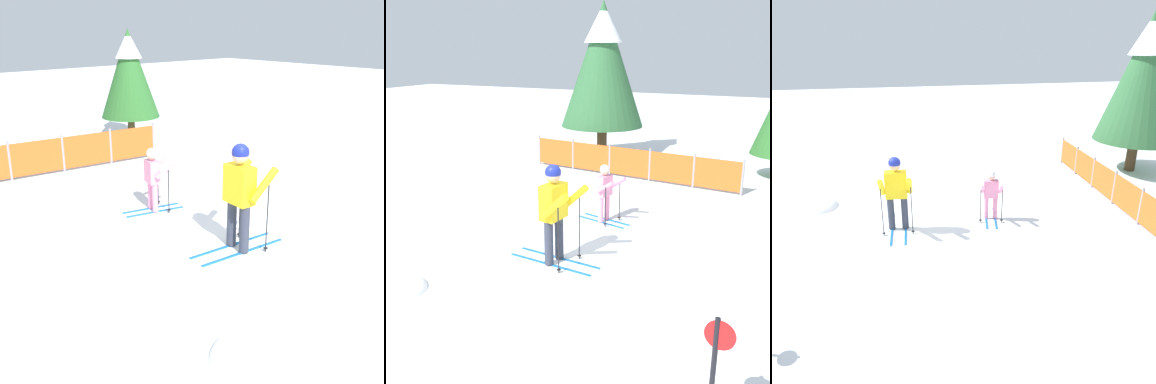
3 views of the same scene
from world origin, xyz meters
The scene contains 7 objects.
ground_plane centered at (0.00, 0.00, 0.00)m, with size 60.00×60.00×0.00m, color white.
skier_adult centered at (-0.17, -0.14, 1.01)m, with size 1.63×0.76×1.69m.
skier_child centered at (-0.18, 2.04, 0.71)m, with size 1.17×0.60×1.21m.
safety_fence centered at (-0.90, 5.49, 0.45)m, with size 6.12×0.77×0.90m.
conifer_far centered at (-2.63, 7.65, 3.01)m, with size 2.62×2.62×4.87m.
trail_marker centered at (2.91, -2.87, 0.78)m, with size 0.28×0.05×1.25m.
snow_mound centered at (-1.91, -2.01, 0.00)m, with size 1.00×0.85×0.40m, color white.
Camera 2 is at (3.39, -6.69, 3.50)m, focal length 45.00 mm.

